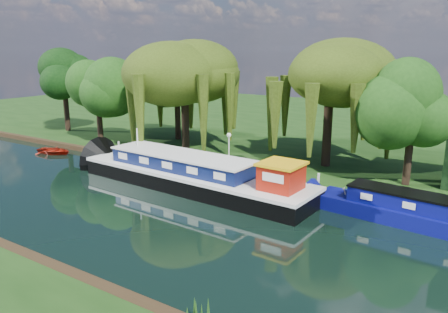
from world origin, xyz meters
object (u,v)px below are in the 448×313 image
Objects in this scene: dutch_barge at (194,175)px; narrowboat at (435,217)px; white_cruiser at (345,207)px; red_dinghy at (54,153)px.

narrowboat is (15.35, 1.35, -0.26)m from dutch_barge.
dutch_barge reaches higher than narrowboat.
narrowboat reaches higher than white_cruiser.
white_cruiser is at bearing 177.70° from narrowboat.
dutch_barge is 1.36× the size of narrowboat.
narrowboat is at bearing 8.08° from dutch_barge.
dutch_barge is at bearing -105.18° from red_dinghy.
dutch_barge reaches higher than white_cruiser.
white_cruiser is (27.58, 0.85, 0.00)m from red_dinghy.
red_dinghy is 1.33× the size of white_cruiser.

